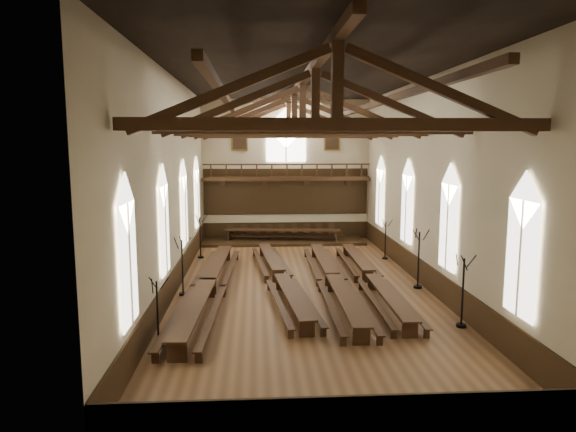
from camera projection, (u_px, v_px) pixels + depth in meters
name	position (u px, v px, depth m)	size (l,w,h in m)	color
ground	(302.00, 288.00, 24.66)	(26.00, 26.00, 0.00)	brown
room_walls	(303.00, 153.00, 23.75)	(26.00, 26.00, 26.00)	beige
wainscot_band	(302.00, 276.00, 24.57)	(12.00, 26.00, 1.20)	#321F0F
side_windows	(302.00, 211.00, 24.13)	(11.85, 19.80, 4.50)	white
end_window	(286.00, 139.00, 36.39)	(2.80, 0.12, 3.80)	white
minstrels_gallery	(286.00, 186.00, 36.62)	(11.80, 1.24, 3.70)	#382112
portraits	(286.00, 140.00, 36.40)	(7.75, 0.09, 1.45)	brown
roof_trusses	(303.00, 114.00, 23.50)	(11.70, 25.70, 2.80)	#382112
refectory_row_a	(208.00, 283.00, 23.29)	(2.02, 15.15, 0.82)	#382112
refectory_row_b	(280.00, 276.00, 24.94)	(2.09, 14.21, 0.72)	#382112
refectory_row_c	(333.00, 278.00, 24.42)	(1.60, 14.52, 0.76)	#382112
refectory_row_d	(371.00, 276.00, 24.89)	(1.55, 14.12, 0.72)	#382112
dais	(282.00, 241.00, 35.89)	(11.40, 2.83, 0.19)	#321F0F
high_table	(282.00, 231.00, 35.78)	(8.16, 1.79, 0.76)	#382112
high_chairs	(282.00, 231.00, 36.58)	(7.65, 0.46, 0.97)	#382112
candelabrum_left_near	(158.00, 326.00, 17.46)	(0.70, 0.74, 2.43)	black
candelabrum_left_mid	(183.00, 277.00, 23.40)	(0.81, 0.81, 2.72)	black
candelabrum_left_far	(200.00, 245.00, 31.00)	(0.75, 0.81, 2.65)	black
candelabrum_right_near	(462.00, 305.00, 19.31)	(0.79, 0.86, 2.81)	black
candelabrum_right_mid	(418.00, 270.00, 24.52)	(0.86, 0.85, 2.90)	black
candelabrum_right_far	(385.00, 247.00, 30.76)	(0.69, 0.73, 2.42)	black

